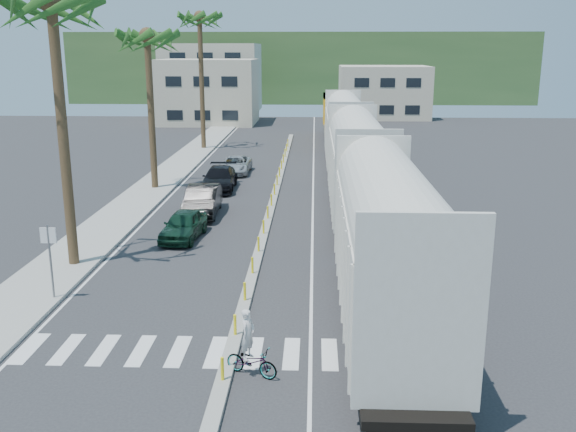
% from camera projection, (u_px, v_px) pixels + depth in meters
% --- Properties ---
extents(ground, '(140.00, 140.00, 0.00)m').
position_uv_depth(ground, '(239.00, 326.00, 22.22)').
color(ground, '#28282B').
rests_on(ground, ground).
extents(sidewalk, '(3.00, 90.00, 0.15)m').
position_uv_depth(sidewalk, '(162.00, 179.00, 46.71)').
color(sidewalk, gray).
rests_on(sidewalk, ground).
extents(rails, '(1.56, 100.00, 0.06)m').
position_uv_depth(rails, '(346.00, 174.00, 49.08)').
color(rails, black).
rests_on(rails, ground).
extents(median, '(0.45, 60.00, 0.85)m').
position_uv_depth(median, '(274.00, 196.00, 41.49)').
color(median, gray).
rests_on(median, ground).
extents(crosswalk, '(14.00, 2.20, 0.01)m').
position_uv_depth(crosswalk, '(232.00, 352.00, 20.29)').
color(crosswalk, silver).
rests_on(crosswalk, ground).
extents(lane_markings, '(9.42, 90.00, 0.01)m').
position_uv_depth(lane_markings, '(249.00, 181.00, 46.47)').
color(lane_markings, silver).
rests_on(lane_markings, ground).
extents(freight_train, '(3.00, 60.94, 5.85)m').
position_uv_depth(freight_train, '(353.00, 152.00, 40.97)').
color(freight_train, beige).
rests_on(freight_train, ground).
extents(palm_trees, '(3.50, 37.20, 13.75)m').
position_uv_depth(palm_trees, '(152.00, 25.00, 41.75)').
color(palm_trees, brown).
rests_on(palm_trees, ground).
extents(street_sign, '(0.60, 0.08, 3.00)m').
position_uv_depth(street_sign, '(50.00, 252.00, 23.95)').
color(street_sign, slate).
rests_on(street_sign, ground).
extents(buildings, '(38.00, 27.00, 10.00)m').
position_uv_depth(buildings, '(252.00, 85.00, 90.63)').
color(buildings, '#B9AE93').
rests_on(buildings, ground).
extents(hillside, '(80.00, 20.00, 12.00)m').
position_uv_depth(hillside, '(301.00, 67.00, 117.35)').
color(hillside, '#385628').
rests_on(hillside, ground).
extents(car_lead, '(2.47, 4.52, 1.43)m').
position_uv_depth(car_lead, '(184.00, 225.00, 32.24)').
color(car_lead, '#113321').
rests_on(car_lead, ground).
extents(car_second, '(2.13, 5.21, 1.68)m').
position_uv_depth(car_second, '(203.00, 200.00, 36.90)').
color(car_second, black).
rests_on(car_second, ground).
extents(car_third, '(2.37, 5.37, 1.53)m').
position_uv_depth(car_third, '(219.00, 179.00, 43.45)').
color(car_third, black).
rests_on(car_third, ground).
extents(car_rear, '(2.32, 4.76, 1.30)m').
position_uv_depth(car_rear, '(236.00, 165.00, 49.21)').
color(car_rear, '#B8BBBE').
rests_on(car_rear, ground).
extents(cyclist, '(1.80, 2.09, 2.07)m').
position_uv_depth(cyclist, '(251.00, 355.00, 18.73)').
color(cyclist, '#9EA0A5').
rests_on(cyclist, ground).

